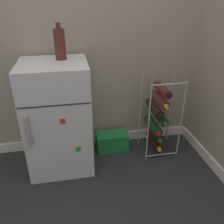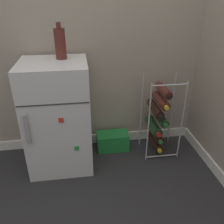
{
  "view_description": "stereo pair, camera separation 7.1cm",
  "coord_description": "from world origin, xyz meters",
  "views": [
    {
      "loc": [
        -0.17,
        -1.23,
        1.33
      ],
      "look_at": [
        0.16,
        0.47,
        0.44
      ],
      "focal_mm": 38.0,
      "sensor_mm": 36.0,
      "label": 1
    },
    {
      "loc": [
        -0.1,
        -1.25,
        1.33
      ],
      "look_at": [
        0.16,
        0.47,
        0.44
      ],
      "focal_mm": 38.0,
      "sensor_mm": 36.0,
      "label": 2
    }
  ],
  "objects": [
    {
      "name": "wall_back",
      "position": [
        0.0,
        0.74,
        1.24
      ],
      "size": [
        6.91,
        0.07,
        2.5
      ],
      "color": "#9E9384",
      "rests_on": "ground_plane"
    },
    {
      "name": "soda_box",
      "position": [
        0.18,
        0.58,
        0.08
      ],
      "size": [
        0.29,
        0.16,
        0.16
      ],
      "color": "#1E7F38",
      "rests_on": "ground_plane"
    },
    {
      "name": "mini_fridge",
      "position": [
        -0.28,
        0.45,
        0.44
      ],
      "size": [
        0.49,
        0.48,
        0.88
      ],
      "color": "silver",
      "rests_on": "ground_plane"
    },
    {
      "name": "wine_rack",
      "position": [
        0.56,
        0.49,
        0.35
      ],
      "size": [
        0.3,
        0.31,
        0.71
      ],
      "color": "#B2B2B7",
      "rests_on": "ground_plane"
    },
    {
      "name": "ground_plane",
      "position": [
        0.0,
        0.0,
        0.0
      ],
      "size": [
        14.0,
        14.0,
        0.0
      ],
      "primitive_type": "plane",
      "color": "#28282B"
    },
    {
      "name": "fridge_top_bottle",
      "position": [
        -0.21,
        0.53,
        0.99
      ],
      "size": [
        0.08,
        0.08,
        0.26
      ],
      "color": "#56231E",
      "rests_on": "mini_fridge"
    }
  ]
}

